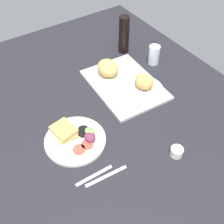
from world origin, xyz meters
TOP-DOWN VIEW (x-y plane):
  - ground_plane at (0.00, 0.00)cm, footprint 190.00×150.00cm
  - serving_tray at (-14.02, 21.95)cm, footprint 46.69×35.35cm
  - bread_plate_near at (-24.28, 17.47)cm, footprint 19.29×19.29cm
  - bread_plate_far at (-4.44, 27.36)cm, footprint 21.17×21.17cm
  - plate_with_salad at (4.33, -18.69)cm, footprint 27.88×27.88cm
  - drinking_glass at (-21.55, 48.36)cm, footprint 6.51×6.51cm
  - soda_bottle at (-41.57, 40.68)cm, footprint 6.40×6.40cm
  - espresso_cup at (35.77, 14.25)cm, footprint 5.60×5.60cm
  - fork at (25.00, -21.11)cm, footprint 1.75×17.02cm
  - knife at (28.00, -17.11)cm, footprint 2.85×19.05cm

SIDE VIEW (x-z plane):
  - ground_plane at x=0.00cm, z-range -3.00..0.00cm
  - fork at x=25.00cm, z-range 0.00..0.50cm
  - knife at x=28.00cm, z-range 0.00..0.50cm
  - serving_tray at x=-14.02cm, z-range 0.00..1.60cm
  - plate_with_salad at x=4.33cm, z-range -0.97..4.43cm
  - espresso_cup at x=35.77cm, z-range 0.00..4.00cm
  - bread_plate_far at x=-4.44cm, z-range 0.27..8.96cm
  - drinking_glass at x=-21.55cm, z-range 0.00..11.50cm
  - bread_plate_near at x=-24.28cm, z-range 0.80..10.95cm
  - soda_bottle at x=-41.57cm, z-range 0.00..23.49cm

